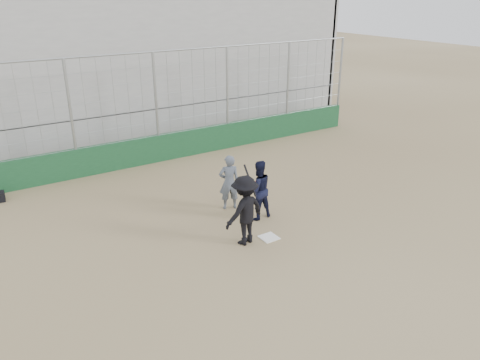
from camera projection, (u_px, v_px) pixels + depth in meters
ground at (269, 238)px, 12.19m from camera, size 90.00×90.00×0.00m
home_plate at (269, 237)px, 12.19m from camera, size 0.44×0.44×0.02m
backstop at (158, 136)px, 17.28m from camera, size 18.10×0.25×4.04m
bleachers at (110, 65)px, 20.38m from camera, size 20.25×6.70×6.98m
batter_at_plate at (245, 210)px, 11.64m from camera, size 1.29×0.91×1.96m
catcher_crouched at (258, 200)px, 13.01m from camera, size 0.87×0.69×1.17m
umpire at (229, 185)px, 13.57m from camera, size 0.70×0.57×1.49m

